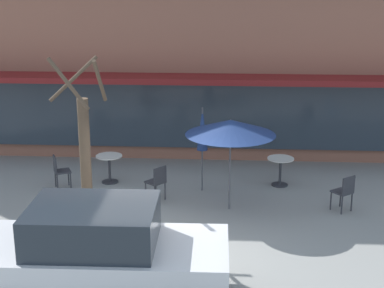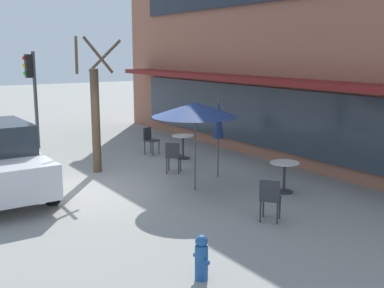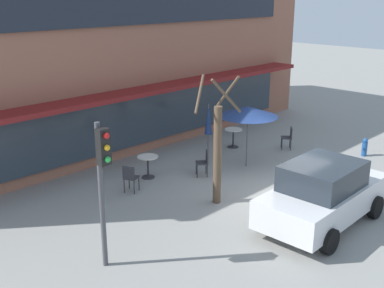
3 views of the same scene
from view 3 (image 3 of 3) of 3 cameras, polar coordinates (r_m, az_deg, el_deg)
name	(u,v)px [view 3 (image 3 of 3)]	position (r m, az deg, el deg)	size (l,w,h in m)	color
ground_plane	(275,193)	(15.30, 9.81, -5.72)	(80.00, 80.00, 0.00)	gray
building_facade	(86,46)	(21.40, -12.51, 11.22)	(19.66, 9.10, 7.51)	#935B47
cafe_table_near_wall	(148,163)	(16.16, -5.25, -2.28)	(0.70, 0.70, 0.76)	#333338
cafe_table_streetside	(233,135)	(19.30, 4.91, 1.07)	(0.70, 0.70, 0.76)	#333338
patio_umbrella_green_folded	(248,111)	(16.86, 6.66, 3.88)	(2.10, 2.10, 2.20)	#4C4C51
patio_umbrella_cream_folded	(208,120)	(17.19, 1.96, 2.90)	(0.28, 0.28, 2.20)	#4C4C51
cafe_chair_0	(130,177)	(15.05, -7.34, -3.86)	(0.53, 0.53, 0.89)	#333338
cafe_chair_1	(204,161)	(16.26, 1.43, -2.05)	(0.56, 0.56, 0.89)	#333338
cafe_chair_2	(288,136)	(19.40, 11.35, 0.90)	(0.56, 0.56, 0.89)	#333338
parked_sedan	(323,194)	(13.30, 15.30, -5.69)	(4.23, 2.08, 1.76)	silver
street_tree	(217,148)	(13.85, 3.03, -0.48)	(1.22, 1.41, 3.82)	brown
traffic_light_pole	(103,173)	(10.50, -10.55, -3.37)	(0.26, 0.43, 3.40)	#47474C
fire_hydrant	(365,147)	(19.42, 19.78, -0.34)	(0.36, 0.20, 0.71)	#1E4C8C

